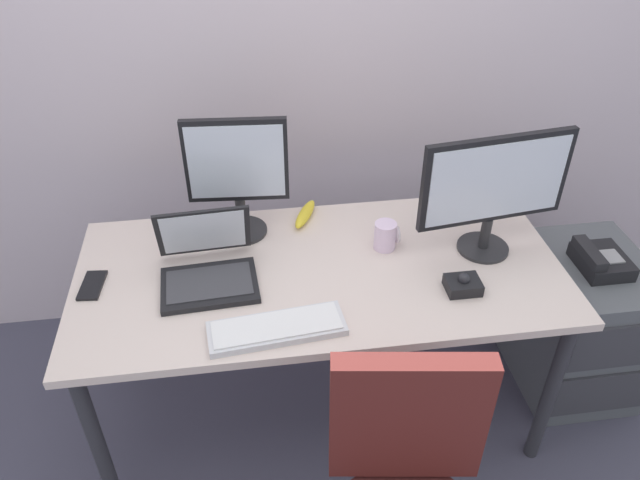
# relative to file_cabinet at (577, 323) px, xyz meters

# --- Properties ---
(ground_plane) EXTENTS (8.00, 8.00, 0.00)m
(ground_plane) POSITION_rel_file_cabinet_xyz_m (-1.05, -0.03, -0.30)
(ground_plane) COLOR #434253
(back_wall) EXTENTS (6.00, 0.10, 2.80)m
(back_wall) POSITION_rel_file_cabinet_xyz_m (-1.05, 0.71, 1.10)
(back_wall) COLOR silver
(back_wall) RESTS_ON ground
(desk) EXTENTS (1.64, 0.77, 0.72)m
(desk) POSITION_rel_file_cabinet_xyz_m (-1.05, -0.03, 0.35)
(desk) COLOR beige
(desk) RESTS_ON ground
(file_cabinet) EXTENTS (0.42, 0.53, 0.60)m
(file_cabinet) POSITION_rel_file_cabinet_xyz_m (0.00, 0.00, 0.00)
(file_cabinet) COLOR #52565B
(file_cabinet) RESTS_ON ground
(desk_phone) EXTENTS (0.17, 0.20, 0.09)m
(desk_phone) POSITION_rel_file_cabinet_xyz_m (-0.01, -0.02, 0.33)
(desk_phone) COLOR black
(desk_phone) RESTS_ON file_cabinet
(monitor_main) EXTENTS (0.52, 0.18, 0.44)m
(monitor_main) POSITION_rel_file_cabinet_xyz_m (-0.47, -0.00, 0.68)
(monitor_main) COLOR #262628
(monitor_main) RESTS_ON desk
(monitor_side) EXTENTS (0.35, 0.18, 0.45)m
(monitor_side) POSITION_rel_file_cabinet_xyz_m (-1.31, 0.22, 0.68)
(monitor_side) COLOR #262628
(monitor_side) RESTS_ON desk
(keyboard) EXTENTS (0.42, 0.18, 0.03)m
(keyboard) POSITION_rel_file_cabinet_xyz_m (-1.22, -0.31, 0.44)
(keyboard) COLOR silver
(keyboard) RESTS_ON desk
(laptop) EXTENTS (0.33, 0.32, 0.23)m
(laptop) POSITION_rel_file_cabinet_xyz_m (-1.43, -0.02, 0.48)
(laptop) COLOR black
(laptop) RESTS_ON desk
(trackball_mouse) EXTENTS (0.11, 0.09, 0.07)m
(trackball_mouse) POSITION_rel_file_cabinet_xyz_m (-0.61, -0.20, 0.45)
(trackball_mouse) COLOR black
(trackball_mouse) RESTS_ON desk
(coffee_mug) EXTENTS (0.09, 0.08, 0.10)m
(coffee_mug) POSITION_rel_file_cabinet_xyz_m (-0.81, 0.06, 0.47)
(coffee_mug) COLOR silver
(coffee_mug) RESTS_ON desk
(cell_phone) EXTENTS (0.08, 0.15, 0.01)m
(cell_phone) POSITION_rel_file_cabinet_xyz_m (-1.80, -0.02, 0.43)
(cell_phone) COLOR black
(cell_phone) RESTS_ON desk
(banana) EXTENTS (0.12, 0.19, 0.04)m
(banana) POSITION_rel_file_cabinet_xyz_m (-1.07, 0.28, 0.44)
(banana) COLOR yellow
(banana) RESTS_ON desk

